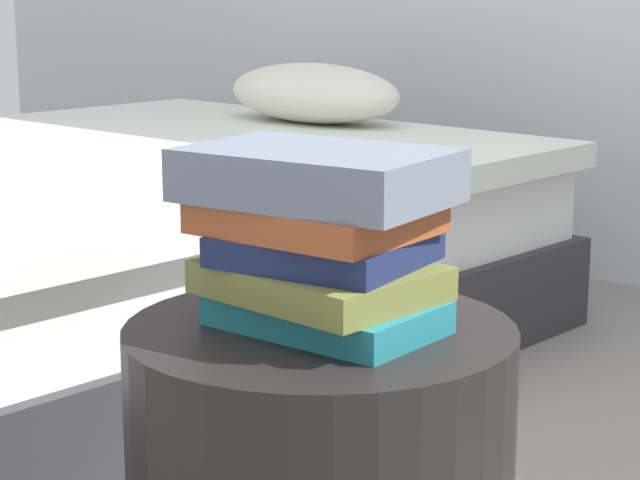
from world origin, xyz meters
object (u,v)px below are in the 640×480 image
object	(u,v)px
bed	(77,252)
book_slate	(317,175)
book_rust	(316,217)
book_olive	(322,281)
book_navy	(323,247)
book_teal	(325,314)

from	to	relation	value
bed	book_slate	size ratio (longest dim) A/B	6.80
bed	book_rust	xyz separation A→B (m)	(1.25, -0.57, 0.33)
book_olive	book_navy	distance (m)	0.04
book_slate	book_navy	bearing A→B (deg)	18.15
book_teal	book_navy	bearing A→B (deg)	136.78
bed	book_teal	distance (m)	1.41
book_navy	book_slate	size ratio (longest dim) A/B	0.74
book_navy	book_slate	world-z (taller)	book_slate
book_olive	book_navy	xyz separation A→B (m)	(-0.01, 0.01, 0.04)
book_rust	book_navy	bearing A→B (deg)	18.07
bed	book_navy	bearing A→B (deg)	-23.01
book_rust	book_slate	xyz separation A→B (m)	(0.00, 0.00, 0.05)
bed	book_navy	size ratio (longest dim) A/B	9.21
book_teal	book_rust	bearing A→B (deg)	157.28
book_navy	book_rust	size ratio (longest dim) A/B	0.89
bed	book_olive	distance (m)	1.41
book_rust	bed	bearing A→B (deg)	150.64
book_teal	book_rust	distance (m)	0.12
book_olive	book_rust	size ratio (longest dim) A/B	1.03
book_navy	book_slate	bearing A→B (deg)	-163.65
book_navy	book_rust	world-z (taller)	book_rust
bed	book_olive	size ratio (longest dim) A/B	7.90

